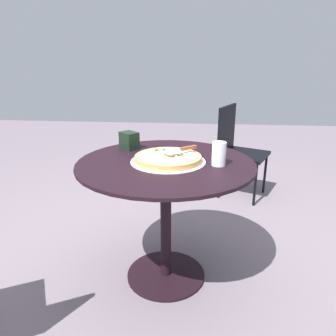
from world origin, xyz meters
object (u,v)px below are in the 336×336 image
Objects in this scene: patio_table at (166,191)px; pizza_server at (181,150)px; pizza_on_tray at (168,159)px; patio_chair_near at (237,146)px; drinking_cup at (219,154)px; napkin_dispenser at (129,141)px.

patio_table is 0.26m from pizza_server.
pizza_on_tray is (0.00, 0.01, 0.20)m from patio_table.
patio_chair_near is (-1.35, 0.55, -0.07)m from patio_table.
patio_chair_near reaches higher than pizza_on_tray.
patio_chair_near is at bearing 157.77° from patio_table.
patio_chair_near is (-1.36, 0.54, -0.27)m from pizza_on_tray.
pizza_server reaches higher than pizza_on_tray.
pizza_on_tray is at bearing -21.75° from patio_chair_near.
patio_table is at bearing -93.42° from pizza_on_tray.
patio_chair_near is (-1.32, 0.47, -0.31)m from pizza_server.
pizza_on_tray is at bearing -97.48° from drinking_cup.
napkin_dispenser is (-0.20, -0.34, -0.01)m from pizza_server.
pizza_server is at bearing 113.14° from patio_table.
drinking_cup is at bearing 14.96° from napkin_dispenser.
napkin_dispenser is at bearing -131.99° from pizza_on_tray.
drinking_cup reaches higher than patio_chair_near.
pizza_server is 0.22m from drinking_cup.
napkin_dispenser reaches higher than patio_table.
pizza_server is (-0.04, 0.07, 0.04)m from pizza_on_tray.
pizza_on_tray is 2.14× the size of pizza_server.
patio_chair_near reaches higher than napkin_dispenser.
pizza_server is 1.78× the size of napkin_dispenser.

